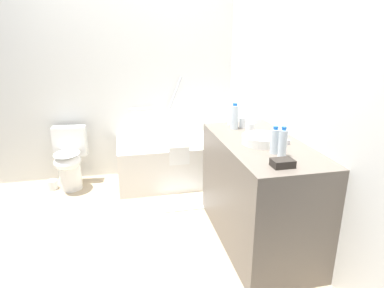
% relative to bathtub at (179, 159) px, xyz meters
% --- Properties ---
extents(ground_plane, '(3.70, 3.70, 0.00)m').
position_rel_bathtub_xyz_m(ground_plane, '(-0.58, -0.99, -0.27)').
color(ground_plane, tan).
extents(wall_back_tiled, '(3.03, 0.10, 2.57)m').
position_rel_bathtub_xyz_m(wall_back_tiled, '(-0.58, 0.41, 1.01)').
color(wall_back_tiled, silver).
rests_on(wall_back_tiled, ground_plane).
extents(wall_right_mirror, '(0.10, 3.10, 2.57)m').
position_rel_bathtub_xyz_m(wall_right_mirror, '(0.79, -0.99, 1.01)').
color(wall_right_mirror, silver).
rests_on(wall_right_mirror, ground_plane).
extents(bathtub, '(1.42, 0.73, 1.21)m').
position_rel_bathtub_xyz_m(bathtub, '(0.00, 0.00, 0.00)').
color(bathtub, silver).
rests_on(bathtub, ground_plane).
extents(toilet, '(0.37, 0.49, 0.70)m').
position_rel_bathtub_xyz_m(toilet, '(-1.24, 0.08, 0.07)').
color(toilet, white).
rests_on(toilet, ground_plane).
extents(vanity_counter, '(0.61, 1.30, 0.88)m').
position_rel_bathtub_xyz_m(vanity_counter, '(0.43, -1.33, 0.17)').
color(vanity_counter, '#6B6056').
rests_on(vanity_counter, ground_plane).
extents(sink_basin, '(0.30, 0.30, 0.07)m').
position_rel_bathtub_xyz_m(sink_basin, '(0.41, -1.37, 0.64)').
color(sink_basin, white).
rests_on(sink_basin, vanity_counter).
extents(sink_faucet, '(0.12, 0.15, 0.08)m').
position_rel_bathtub_xyz_m(sink_faucet, '(0.59, -1.37, 0.64)').
color(sink_faucet, '#B1B1B6').
rests_on(sink_faucet, vanity_counter).
extents(water_bottle_0, '(0.07, 0.07, 0.23)m').
position_rel_bathtub_xyz_m(water_bottle_0, '(0.35, -0.91, 0.72)').
color(water_bottle_0, silver).
rests_on(water_bottle_0, vanity_counter).
extents(water_bottle_1, '(0.06, 0.06, 0.21)m').
position_rel_bathtub_xyz_m(water_bottle_1, '(0.43, -1.66, 0.71)').
color(water_bottle_1, silver).
rests_on(water_bottle_1, vanity_counter).
extents(water_bottle_2, '(0.06, 0.06, 0.20)m').
position_rel_bathtub_xyz_m(water_bottle_2, '(0.41, -1.58, 0.70)').
color(water_bottle_2, silver).
rests_on(water_bottle_2, vanity_counter).
extents(drinking_glass_0, '(0.06, 0.06, 0.09)m').
position_rel_bathtub_xyz_m(drinking_glass_0, '(0.43, -0.89, 0.65)').
color(drinking_glass_0, white).
rests_on(drinking_glass_0, vanity_counter).
extents(drinking_glass_1, '(0.08, 0.08, 0.09)m').
position_rel_bathtub_xyz_m(drinking_glass_1, '(0.44, -1.06, 0.65)').
color(drinking_glass_1, white).
rests_on(drinking_glass_1, vanity_counter).
extents(drinking_glass_2, '(0.06, 0.06, 0.08)m').
position_rel_bathtub_xyz_m(drinking_glass_2, '(0.37, -0.77, 0.65)').
color(drinking_glass_2, white).
rests_on(drinking_glass_2, vanity_counter).
extents(amenity_basket, '(0.14, 0.10, 0.05)m').
position_rel_bathtub_xyz_m(amenity_basket, '(0.35, -1.83, 0.63)').
color(amenity_basket, '#2D2823').
rests_on(amenity_basket, vanity_counter).
extents(bath_mat, '(0.58, 0.34, 0.01)m').
position_rel_bathtub_xyz_m(bath_mat, '(0.01, -0.57, -0.26)').
color(bath_mat, white).
rests_on(bath_mat, ground_plane).
extents(toilet_paper_roll, '(0.11, 0.11, 0.10)m').
position_rel_bathtub_xyz_m(toilet_paper_roll, '(-1.46, 0.07, -0.22)').
color(toilet_paper_roll, white).
rests_on(toilet_paper_roll, ground_plane).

